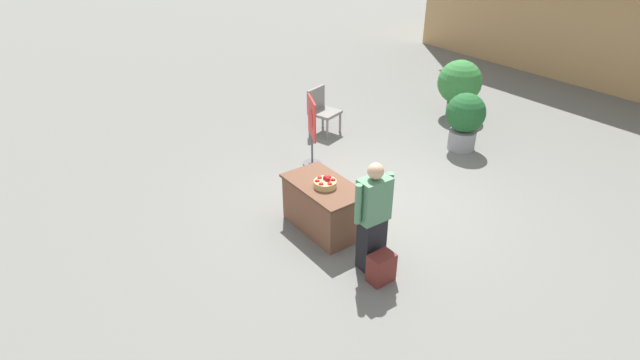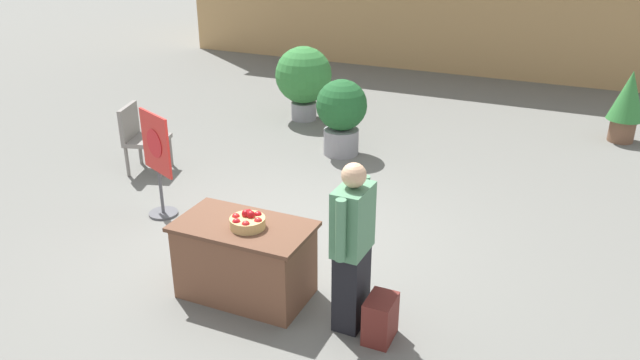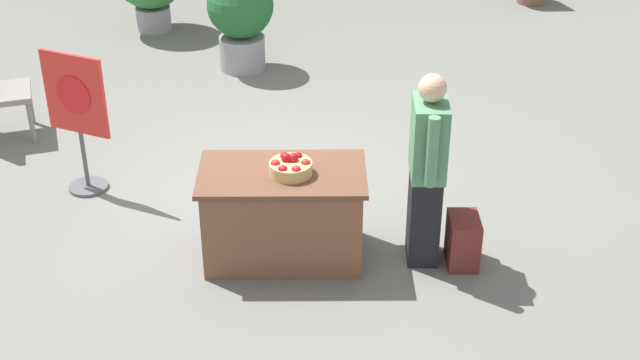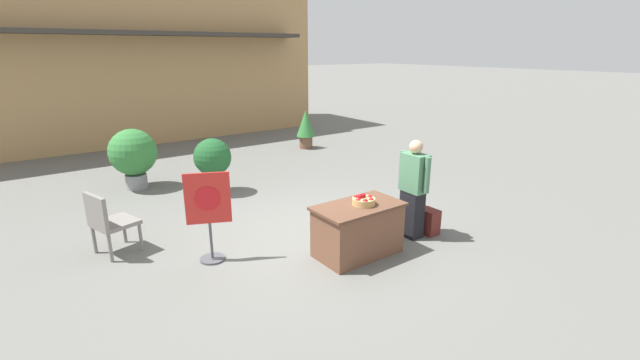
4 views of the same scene
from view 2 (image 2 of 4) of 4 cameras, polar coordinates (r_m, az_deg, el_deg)
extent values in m
plane|color=slate|center=(7.19, -3.80, -5.78)|extent=(120.00, 120.00, 0.00)
cube|color=brown|center=(6.16, -6.86, -7.44)|extent=(1.23, 0.70, 0.74)
cube|color=brown|center=(5.97, -7.04, -4.24)|extent=(1.31, 0.74, 0.04)
cylinder|color=tan|center=(5.88, -6.64, -3.90)|extent=(0.33, 0.33, 0.10)
sphere|color=red|center=(5.81, -5.68, -3.79)|extent=(0.08, 0.08, 0.08)
sphere|color=#A30F14|center=(5.92, -5.70, -3.23)|extent=(0.08, 0.08, 0.08)
sphere|color=#A30F14|center=(5.97, -6.56, -3.04)|extent=(0.08, 0.08, 0.08)
sphere|color=red|center=(5.91, -7.70, -3.39)|extent=(0.08, 0.08, 0.08)
sphere|color=red|center=(5.81, -7.65, -3.86)|extent=(0.08, 0.08, 0.08)
sphere|color=red|center=(5.76, -6.81, -4.09)|extent=(0.08, 0.08, 0.08)
sphere|color=#A30F14|center=(5.89, -6.80, -3.07)|extent=(0.08, 0.08, 0.08)
sphere|color=#A30F14|center=(5.86, -6.34, -3.18)|extent=(0.08, 0.08, 0.08)
cube|color=black|center=(5.70, 2.87, -9.86)|extent=(0.25, 0.35, 0.78)
cube|color=#4C7F5B|center=(5.35, 3.02, -3.67)|extent=(0.27, 0.43, 0.61)
sphere|color=tan|center=(5.17, 3.12, 0.44)|extent=(0.21, 0.21, 0.21)
cylinder|color=#4C7F5B|center=(5.13, 1.89, -4.64)|extent=(0.09, 0.09, 0.56)
cylinder|color=#4C7F5B|center=(5.56, 4.08, -2.33)|extent=(0.09, 0.09, 0.56)
cube|color=maroon|center=(5.65, 5.53, -12.51)|extent=(0.24, 0.34, 0.42)
cylinder|color=#4C4C51|center=(8.06, -14.11, -2.97)|extent=(0.36, 0.36, 0.03)
cylinder|color=#4C4C51|center=(7.93, -14.32, -1.09)|extent=(0.04, 0.04, 0.55)
cube|color=red|center=(7.69, -14.80, 3.28)|extent=(0.59, 0.29, 0.74)
cylinder|color=red|center=(7.68, -14.93, 3.24)|extent=(0.32, 0.15, 0.35)
cylinder|color=gray|center=(9.47, -13.50, 2.56)|extent=(0.05, 0.05, 0.44)
cylinder|color=gray|center=(9.06, -14.50, 1.48)|extent=(0.05, 0.05, 0.44)
cylinder|color=gray|center=(9.64, -16.12, 2.66)|extent=(0.05, 0.05, 0.44)
cylinder|color=gray|center=(9.24, -17.21, 1.60)|extent=(0.05, 0.05, 0.44)
cube|color=gray|center=(9.27, -15.50, 3.52)|extent=(0.68, 0.68, 0.06)
cube|color=gray|center=(9.28, -17.08, 5.10)|extent=(0.22, 0.54, 0.47)
cylinder|color=brown|center=(11.33, 25.88, 4.12)|extent=(0.40, 0.40, 0.37)
cone|color=#337A38|center=(11.17, 26.41, 6.94)|extent=(0.57, 0.57, 0.80)
cylinder|color=gray|center=(11.30, -1.48, 6.35)|extent=(0.45, 0.45, 0.31)
sphere|color=#337A38|center=(11.12, -1.52, 9.58)|extent=(1.00, 1.00, 1.00)
cylinder|color=gray|center=(9.67, 1.94, 3.54)|extent=(0.54, 0.54, 0.40)
sphere|color=#1E5628|center=(9.48, 1.99, 6.87)|extent=(0.78, 0.78, 0.78)
camera|label=1|loc=(2.58, 106.22, 15.66)|focal=28.00mm
camera|label=3|loc=(3.05, -101.36, 7.95)|focal=50.00mm
camera|label=4|loc=(6.69, -65.04, 5.08)|focal=24.00mm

